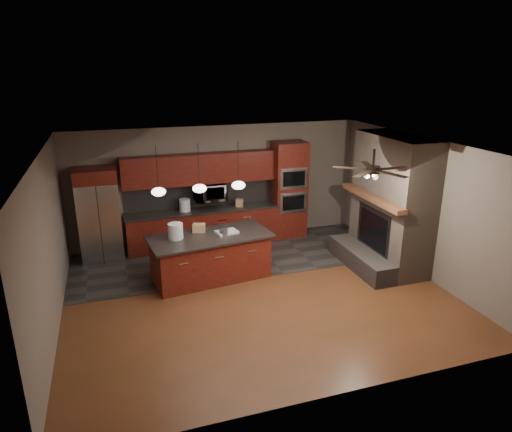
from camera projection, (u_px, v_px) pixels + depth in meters
name	position (u px, v px, depth m)	size (l,w,h in m)	color
ground	(257.00, 293.00, 8.71)	(7.00, 7.00, 0.00)	brown
ceiling	(257.00, 147.00, 7.81)	(7.00, 6.00, 0.02)	white
back_wall	(219.00, 184.00, 10.96)	(7.00, 0.02, 2.80)	#6E6458
right_wall	(420.00, 206.00, 9.28)	(0.02, 6.00, 2.80)	#6E6458
left_wall	(48.00, 247.00, 7.24)	(0.02, 6.00, 2.80)	#6E6458
slate_tile_patch	(233.00, 256.00, 10.33)	(7.00, 2.40, 0.01)	#312E2C
fireplace_column	(389.00, 207.00, 9.54)	(1.30, 2.10, 2.80)	#6C5B4D
back_cabinetry	(202.00, 209.00, 10.76)	(3.59, 0.64, 2.20)	#622312
oven_tower	(289.00, 190.00, 11.25)	(0.80, 0.63, 2.38)	#622312
microwave	(210.00, 192.00, 10.69)	(0.73, 0.41, 0.50)	silver
refrigerator	(99.00, 215.00, 9.93)	(0.88, 0.75, 2.06)	silver
kitchen_island	(211.00, 257.00, 9.17)	(2.53, 1.39, 0.92)	#622312
white_bucket	(176.00, 231.00, 8.83)	(0.29, 0.29, 0.31)	silver
paint_can	(224.00, 232.00, 9.04)	(0.17, 0.17, 0.12)	#A0A0A4
paint_tray	(227.00, 232.00, 9.17)	(0.43, 0.30, 0.04)	silver
cardboard_box	(199.00, 228.00, 9.23)	(0.25, 0.18, 0.16)	tan
counter_bucket	(185.00, 205.00, 10.55)	(0.25, 0.25, 0.29)	silver
counter_box	(240.00, 203.00, 10.90)	(0.17, 0.13, 0.19)	tan
pendant_left	(159.00, 192.00, 8.23)	(0.26, 0.26, 0.92)	black
pendant_center	(200.00, 188.00, 8.45)	(0.26, 0.26, 0.92)	black
pendant_right	(238.00, 185.00, 8.67)	(0.26, 0.26, 0.92)	black
ceiling_fan	(373.00, 169.00, 7.73)	(1.27, 1.33, 0.41)	black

